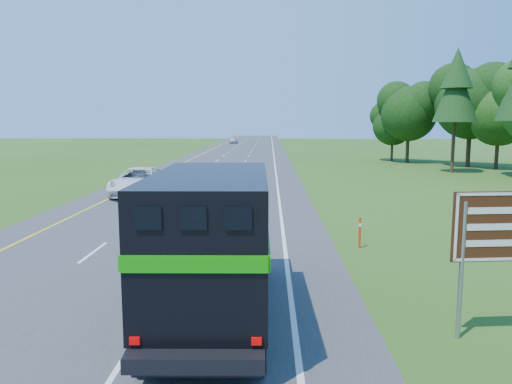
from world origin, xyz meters
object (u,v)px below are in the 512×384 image
at_px(far_car, 233,140).
at_px(exit_sign, 502,233).
at_px(horse_truck, 214,239).
at_px(white_suv, 140,181).

height_order(far_car, exit_sign, exit_sign).
distance_m(far_car, exit_sign, 103.48).
bearing_deg(horse_truck, far_car, 92.70).
bearing_deg(white_suv, horse_truck, -70.63).
relative_size(horse_truck, white_suv, 1.28).
relative_size(horse_truck, exit_sign, 2.23).
xyz_separation_m(horse_truck, far_car, (-6.85, 101.52, -1.31)).
bearing_deg(white_suv, exit_sign, -57.48).
height_order(white_suv, far_car, white_suv).
bearing_deg(horse_truck, white_suv, 108.15).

